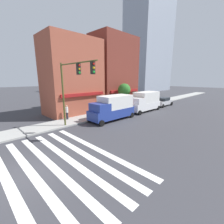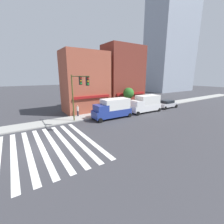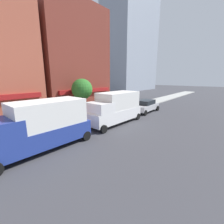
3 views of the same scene
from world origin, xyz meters
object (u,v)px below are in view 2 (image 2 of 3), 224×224
at_px(sedan_silver, 167,104).
at_px(pedestrian_white_shirt, 78,110).
at_px(fire_hydrant, 93,114).
at_px(street_tree, 129,93).
at_px(box_truck_white, 145,104).
at_px(box_truck_blue, 112,108).
at_px(pedestrian_blue_shirt, 133,106).
at_px(traffic_signal, 78,89).

bearing_deg(sedan_silver, pedestrian_white_shirt, 166.94).
bearing_deg(fire_hydrant, street_tree, 7.71).
height_order(box_truck_white, fire_hydrant, box_truck_white).
height_order(box_truck_blue, pedestrian_blue_shirt, box_truck_blue).
bearing_deg(street_tree, pedestrian_blue_shirt, -75.08).
height_order(box_truck_blue, street_tree, street_tree).
relative_size(box_truck_white, pedestrian_blue_shirt, 3.54).
distance_m(sedan_silver, fire_hydrant, 16.37).
xyz_separation_m(traffic_signal, pedestrian_white_shirt, (1.37, 4.07, -3.77)).
height_order(traffic_signal, fire_hydrant, traffic_signal).
xyz_separation_m(traffic_signal, pedestrian_blue_shirt, (11.42, 2.17, -3.77)).
distance_m(traffic_signal, box_truck_white, 13.27).
xyz_separation_m(sedan_silver, street_tree, (-8.15, 2.80, 2.45)).
bearing_deg(fire_hydrant, traffic_signal, -146.01).
bearing_deg(box_truck_blue, traffic_signal, -174.92).
bearing_deg(pedestrian_white_shirt, box_truck_blue, 22.77).
relative_size(box_truck_blue, fire_hydrant, 7.43).
distance_m(pedestrian_blue_shirt, fire_hydrant, 8.40).
height_order(traffic_signal, sedan_silver, traffic_signal).
relative_size(traffic_signal, pedestrian_white_shirt, 3.76).
bearing_deg(box_truck_white, traffic_signal, -176.91).
bearing_deg(box_truck_white, street_tree, 122.86).
xyz_separation_m(pedestrian_blue_shirt, street_tree, (-0.26, 0.98, 2.22)).
bearing_deg(box_truck_blue, pedestrian_blue_shirt, 19.02).
relative_size(sedan_silver, pedestrian_white_shirt, 2.51).
xyz_separation_m(pedestrian_white_shirt, fire_hydrant, (1.67, -2.02, -0.46)).
xyz_separation_m(box_truck_blue, box_truck_white, (7.23, 0.00, 0.00)).
relative_size(box_truck_blue, street_tree, 1.49).
xyz_separation_m(fire_hydrant, street_tree, (8.12, 1.10, 2.68)).
height_order(traffic_signal, box_truck_white, traffic_signal).
distance_m(sedan_silver, pedestrian_white_shirt, 18.33).
height_order(traffic_signal, pedestrian_blue_shirt, traffic_signal).
height_order(box_truck_white, pedestrian_white_shirt, box_truck_white).
bearing_deg(pedestrian_blue_shirt, traffic_signal, 4.11).
bearing_deg(sedan_silver, fire_hydrant, 172.69).
bearing_deg(fire_hydrant, pedestrian_blue_shirt, 0.83).
distance_m(sedan_silver, pedestrian_blue_shirt, 8.10).
bearing_deg(sedan_silver, traffic_signal, 179.68).
relative_size(traffic_signal, pedestrian_blue_shirt, 3.76).
xyz_separation_m(box_truck_white, fire_hydrant, (-9.83, 1.70, -0.97)).
distance_m(box_truck_blue, street_tree, 6.43).
distance_m(box_truck_blue, pedestrian_white_shirt, 5.68).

